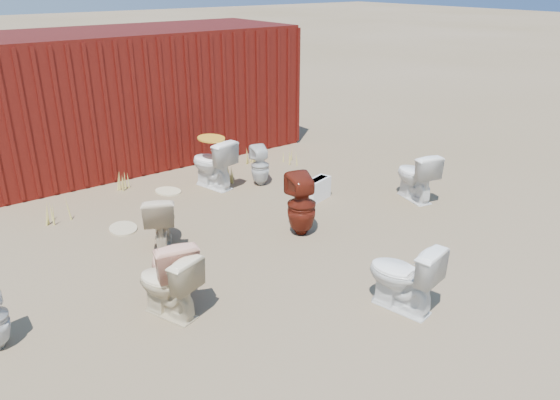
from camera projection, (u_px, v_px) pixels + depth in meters
ground at (308, 254)px, 7.01m from camera, size 100.00×100.00×0.00m
shipping_container at (136, 95)px, 10.39m from camera, size 6.00×2.40×2.40m
toilet_front_pink at (172, 268)px, 5.85m from camera, size 0.61×0.87×0.80m
toilet_front_c at (403, 276)px, 5.72m from camera, size 0.59×0.84×0.79m
toilet_front_maroon at (301, 205)px, 7.39m from camera, size 0.48×0.48×0.87m
toilet_front_e at (416, 176)px, 8.57m from camera, size 0.61×0.85×0.78m
toilet_back_beige_left at (168, 284)px, 5.62m from camera, size 0.63×0.81×0.73m
toilet_back_beige_right at (160, 220)px, 7.10m from camera, size 0.69×0.82×0.73m
toilet_back_yellowlid at (212, 163)px, 9.06m from camera, size 0.64×0.90×0.83m
toilet_back_e at (260, 166)px, 9.18m from camera, size 0.37×0.38×0.68m
yellow_lid at (211, 138)px, 8.89m from camera, size 0.42×0.53×0.02m
loose_tank at (317, 189)px, 8.62m from camera, size 0.54×0.33×0.35m
loose_lid_near at (123, 228)px, 7.68m from camera, size 0.45×0.55×0.02m
loose_lid_far at (168, 191)px, 8.99m from camera, size 0.51×0.57×0.02m
weed_clump_a at (55, 210)px, 7.89m from camera, size 0.36×0.36×0.33m
weed_clump_b at (221, 175)px, 9.34m from camera, size 0.32×0.32×0.30m
weed_clump_c at (295, 155)px, 10.35m from camera, size 0.36×0.36×0.28m
weed_clump_d at (126, 183)px, 8.99m from camera, size 0.30×0.30×0.29m
weed_clump_e at (250, 154)px, 10.34m from camera, size 0.34×0.34×0.33m
weed_clump_f at (414, 180)px, 9.19m from camera, size 0.28×0.28×0.23m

